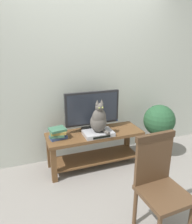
% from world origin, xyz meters
% --- Properties ---
extents(ground_plane, '(12.00, 12.00, 0.00)m').
position_xyz_m(ground_plane, '(0.00, 0.00, 0.00)').
color(ground_plane, gray).
extents(back_wall, '(7.00, 0.12, 2.80)m').
position_xyz_m(back_wall, '(0.00, 0.90, 1.40)').
color(back_wall, '#B7BCB2').
rests_on(back_wall, ground).
extents(tv_stand, '(1.36, 0.47, 0.52)m').
position_xyz_m(tv_stand, '(0.02, 0.48, 0.36)').
color(tv_stand, brown).
rests_on(tv_stand, ground).
extents(tv, '(0.79, 0.20, 0.57)m').
position_xyz_m(tv, '(0.02, 0.58, 0.83)').
color(tv, black).
rests_on(tv, tv_stand).
extents(media_box, '(0.40, 0.27, 0.06)m').
position_xyz_m(media_box, '(0.04, 0.38, 0.55)').
color(media_box, '#ADADB2').
rests_on(media_box, tv_stand).
extents(cat, '(0.22, 0.28, 0.46)m').
position_xyz_m(cat, '(0.04, 0.37, 0.75)').
color(cat, '#514C47').
rests_on(cat, media_box).
extents(wooden_chair, '(0.43, 0.43, 0.97)m').
position_xyz_m(wooden_chair, '(0.20, -0.76, 0.55)').
color(wooden_chair, '#513823').
rests_on(wooden_chair, ground).
extents(book_stack, '(0.24, 0.21, 0.14)m').
position_xyz_m(book_stack, '(-0.50, 0.47, 0.60)').
color(book_stack, '#33477A').
rests_on(book_stack, tv_stand).
extents(potted_plant, '(0.47, 0.47, 0.85)m').
position_xyz_m(potted_plant, '(1.02, 0.37, 0.55)').
color(potted_plant, '#9E6B4C').
rests_on(potted_plant, ground).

